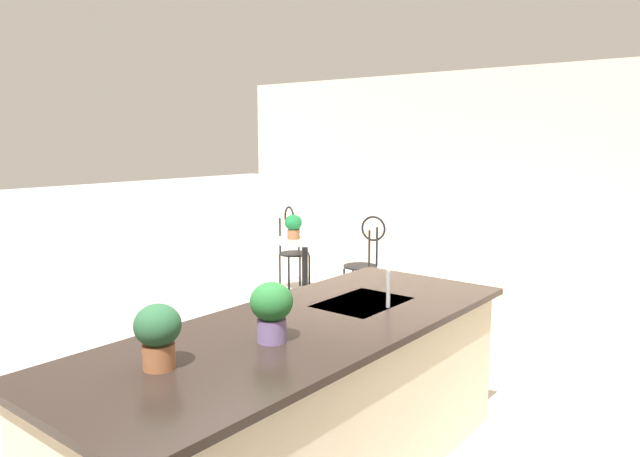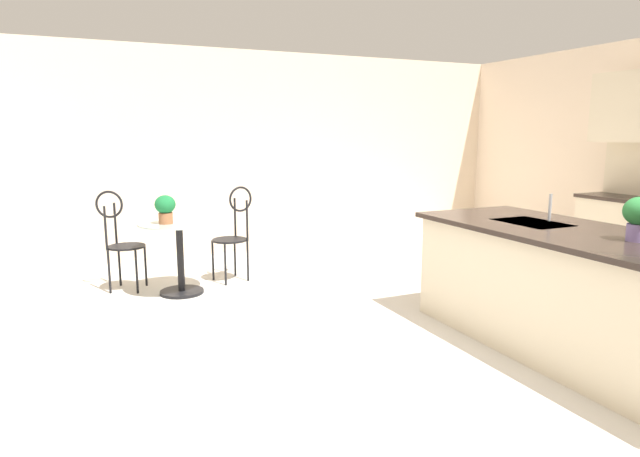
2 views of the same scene
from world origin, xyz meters
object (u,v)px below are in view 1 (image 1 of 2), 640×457
at_px(bistro_table, 305,265).
at_px(chair_near_window, 292,244).
at_px(potted_plant_on_table, 293,225).
at_px(potted_plant_counter_near, 271,308).
at_px(chair_by_island, 365,257).
at_px(potted_plant_counter_far, 158,332).

height_order(bistro_table, chair_near_window, chair_near_window).
bearing_deg(potted_plant_on_table, potted_plant_counter_near, 39.81).
xyz_separation_m(bistro_table, chair_near_window, (-0.39, -0.54, 0.13)).
bearing_deg(chair_by_island, bistro_table, -65.70).
relative_size(potted_plant_counter_near, potted_plant_counter_far, 1.04).
bearing_deg(chair_by_island, potted_plant_counter_far, 22.62).
distance_m(chair_by_island, potted_plant_counter_near, 3.89).
relative_size(bistro_table, potted_plant_counter_far, 2.83).
distance_m(chair_by_island, potted_plant_on_table, 0.91).
xyz_separation_m(chair_near_window, potted_plant_on_table, (0.44, 0.40, 0.33)).
height_order(bistro_table, potted_plant_counter_near, potted_plant_counter_near).
distance_m(chair_near_window, potted_plant_counter_far, 4.98).
bearing_deg(potted_plant_counter_far, chair_by_island, -157.38).
xyz_separation_m(chair_by_island, potted_plant_counter_far, (3.97, 1.65, 0.51)).
xyz_separation_m(potted_plant_on_table, potted_plant_counter_far, (3.63, 2.43, 0.18)).
bearing_deg(potted_plant_on_table, chair_near_window, -137.52).
relative_size(bistro_table, chair_near_window, 0.77).
xyz_separation_m(chair_by_island, potted_plant_on_table, (0.34, -0.77, 0.33)).
bearing_deg(potted_plant_on_table, potted_plant_counter_far, 33.76).
relative_size(bistro_table, chair_by_island, 0.77).
distance_m(bistro_table, potted_plant_on_table, 0.48).
xyz_separation_m(potted_plant_counter_near, potted_plant_counter_far, (0.55, -0.14, -0.01)).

